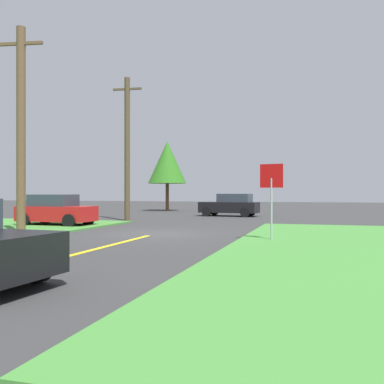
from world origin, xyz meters
name	(u,v)px	position (x,y,z in m)	size (l,w,h in m)	color
ground_plane	(157,234)	(0.00, 0.00, 0.00)	(120.00, 120.00, 0.00)	#343434
lane_stripe_center	(41,263)	(0.00, -8.00, 0.01)	(0.20, 14.00, 0.01)	yellow
stop_sign	(271,186)	(4.93, -1.69, 1.95)	(0.82, 0.21, 2.73)	#9EA0A8
parked_car_near_building	(56,210)	(-6.45, 2.36, 0.80)	(3.92, 2.02, 1.62)	red
car_approaching_junction	(231,205)	(0.39, 13.83, 0.80)	(4.31, 2.24, 1.62)	black
utility_pole_near	(21,129)	(-4.82, -2.49, 4.24)	(1.80, 0.40, 8.30)	brown
utility_pole_mid	(127,148)	(-4.69, 7.21, 4.45)	(1.80, 0.33, 8.71)	brown
oak_tree_left	(167,163)	(-6.99, 21.02, 4.48)	(3.54, 3.54, 6.44)	brown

